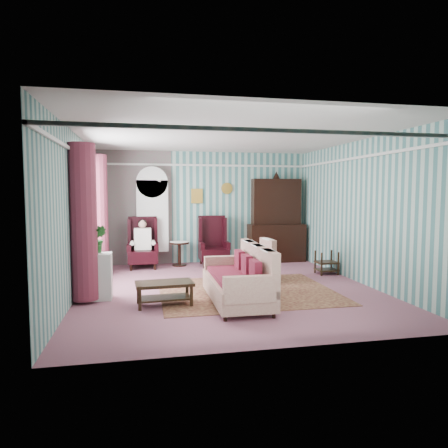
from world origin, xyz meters
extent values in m
plane|color=#834C59|center=(0.00, 0.00, 0.00)|extent=(6.00, 6.00, 0.00)
cube|color=#3D706E|center=(0.00, 3.00, 1.45)|extent=(5.50, 0.02, 2.90)
cube|color=#3D706E|center=(0.00, -3.00, 1.45)|extent=(5.50, 0.02, 2.90)
cube|color=#3D706E|center=(-2.75, 0.00, 1.45)|extent=(0.02, 6.00, 2.90)
cube|color=#3D706E|center=(2.75, 0.00, 1.45)|extent=(0.02, 6.00, 2.90)
cube|color=beige|center=(0.00, 0.00, 2.90)|extent=(5.50, 6.00, 0.02)
cube|color=#7E4057|center=(-1.80, 2.99, 1.45)|extent=(1.90, 0.01, 2.90)
cube|color=silver|center=(0.00, 0.00, 2.55)|extent=(5.50, 6.00, 0.05)
cube|color=white|center=(-2.72, 0.60, 1.55)|extent=(0.04, 1.50, 1.90)
cylinder|color=maroon|center=(-2.55, -0.45, 1.35)|extent=(0.44, 0.44, 2.60)
cylinder|color=maroon|center=(-2.55, 1.65, 1.35)|extent=(0.44, 0.44, 2.60)
cube|color=#C08733|center=(-0.20, 2.97, 1.75)|extent=(0.30, 0.03, 0.38)
cube|color=silver|center=(-1.35, 2.84, 1.12)|extent=(0.80, 0.28, 2.24)
cube|color=black|center=(1.90, 2.72, 1.18)|extent=(1.50, 0.56, 2.36)
cube|color=black|center=(-1.60, 2.45, 0.62)|extent=(0.76, 0.80, 1.25)
cube|color=black|center=(0.15, 2.45, 0.62)|extent=(0.76, 0.80, 1.25)
cylinder|color=black|center=(-0.70, 2.60, 0.30)|extent=(0.50, 0.50, 0.60)
cube|color=black|center=(2.47, 0.90, 0.27)|extent=(0.45, 0.38, 0.54)
cube|color=white|center=(-2.40, -0.30, 0.40)|extent=(0.55, 0.35, 0.80)
cube|color=#441618|center=(0.30, -0.30, 0.01)|extent=(3.20, 2.60, 0.01)
cube|color=#B5B08C|center=(-0.07, -1.02, 0.55)|extent=(1.11, 1.97, 1.09)
cube|color=beige|center=(0.70, 0.53, 0.45)|extent=(0.91, 0.80, 0.90)
cube|color=black|center=(-1.25, -0.88, 0.19)|extent=(0.96, 0.57, 0.38)
imported|color=#224917|center=(-2.45, -0.40, 1.02)|extent=(0.42, 0.37, 0.45)
imported|color=#234C17|center=(-2.35, -0.20, 1.04)|extent=(0.29, 0.25, 0.48)
imported|color=#1B561C|center=(-2.46, -0.29, 1.01)|extent=(0.30, 0.30, 0.41)
camera|label=1|loc=(-1.57, -7.37, 1.85)|focal=32.00mm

